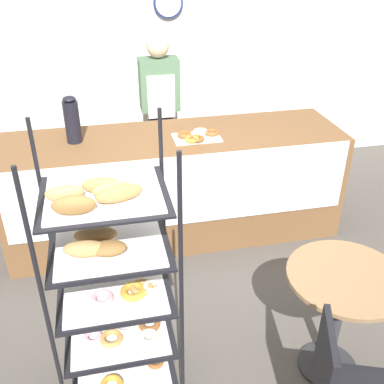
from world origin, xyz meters
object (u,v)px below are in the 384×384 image
at_px(cafe_table, 341,301).
at_px(coffee_carafe, 72,120).
at_px(donut_tray_counter, 197,136).
at_px(pastry_rack, 113,283).
at_px(person_worker, 160,114).

relative_size(cafe_table, coffee_carafe, 1.99).
bearing_deg(donut_tray_counter, coffee_carafe, 171.75).
relative_size(pastry_rack, donut_tray_counter, 4.25).
bearing_deg(coffee_carafe, person_worker, 37.70).
xyz_separation_m(pastry_rack, donut_tray_counter, (0.78, 1.46, 0.16)).
bearing_deg(pastry_rack, person_worker, 74.98).
relative_size(person_worker, donut_tray_counter, 4.23).
height_order(coffee_carafe, donut_tray_counter, coffee_carafe).
bearing_deg(coffee_carafe, donut_tray_counter, -8.25).
distance_m(pastry_rack, donut_tray_counter, 1.67).
bearing_deg(coffee_carafe, pastry_rack, -83.15).
xyz_separation_m(coffee_carafe, donut_tray_counter, (0.98, -0.14, -0.16)).
bearing_deg(pastry_rack, donut_tray_counter, 61.79).
xyz_separation_m(person_worker, cafe_table, (0.69, -2.36, -0.34)).
bearing_deg(donut_tray_counter, pastry_rack, -118.21).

